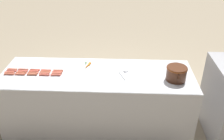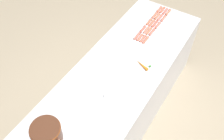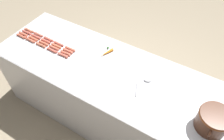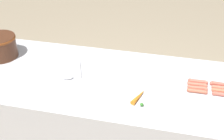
# 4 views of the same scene
# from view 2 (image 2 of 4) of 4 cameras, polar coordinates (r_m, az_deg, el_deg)

# --- Properties ---
(ground_plane) EXTENTS (20.00, 20.00, 0.00)m
(ground_plane) POSITION_cam_2_polar(r_m,az_deg,el_deg) (3.36, 1.53, -9.33)
(ground_plane) COLOR gray
(griddle_counter) EXTENTS (0.85, 2.49, 0.86)m
(griddle_counter) POSITION_cam_2_polar(r_m,az_deg,el_deg) (3.00, 1.69, -5.05)
(griddle_counter) COLOR #BCBCC1
(griddle_counter) RESTS_ON ground_plane
(hot_dog_0) EXTENTS (0.03, 0.14, 0.03)m
(hot_dog_0) POSITION_cam_2_polar(r_m,az_deg,el_deg) (3.42, 12.37, 12.41)
(hot_dog_0) COLOR #BF674B
(hot_dog_0) RESTS_ON griddle_counter
(hot_dog_1) EXTENTS (0.03, 0.14, 0.03)m
(hot_dog_1) POSITION_cam_2_polar(r_m,az_deg,el_deg) (3.31, 11.35, 11.17)
(hot_dog_1) COLOR #BF6551
(hot_dog_1) RESTS_ON griddle_counter
(hot_dog_2) EXTENTS (0.03, 0.14, 0.03)m
(hot_dog_2) POSITION_cam_2_polar(r_m,az_deg,el_deg) (3.19, 10.14, 9.76)
(hot_dog_2) COLOR #CC604E
(hot_dog_2) RESTS_ON griddle_counter
(hot_dog_3) EXTENTS (0.03, 0.14, 0.03)m
(hot_dog_3) POSITION_cam_2_polar(r_m,az_deg,el_deg) (3.08, 8.88, 8.34)
(hot_dog_3) COLOR #C05C4C
(hot_dog_3) RESTS_ON griddle_counter
(hot_dog_4) EXTENTS (0.03, 0.14, 0.03)m
(hot_dog_4) POSITION_cam_2_polar(r_m,az_deg,el_deg) (2.97, 7.50, 6.64)
(hot_dog_4) COLOR #BF6047
(hot_dog_4) RESTS_ON griddle_counter
(hot_dog_5) EXTENTS (0.03, 0.14, 0.03)m
(hot_dog_5) POSITION_cam_2_polar(r_m,az_deg,el_deg) (3.43, 11.72, 12.62)
(hot_dog_5) COLOR #C45D50
(hot_dog_5) RESTS_ON griddle_counter
(hot_dog_6) EXTENTS (0.03, 0.14, 0.03)m
(hot_dog_6) POSITION_cam_2_polar(r_m,az_deg,el_deg) (3.31, 10.61, 11.39)
(hot_dog_6) COLOR #CC5E4E
(hot_dog_6) RESTS_ON griddle_counter
(hot_dog_7) EXTENTS (0.03, 0.14, 0.03)m
(hot_dog_7) POSITION_cam_2_polar(r_m,az_deg,el_deg) (3.20, 9.48, 10.05)
(hot_dog_7) COLOR #CD5A48
(hot_dog_7) RESTS_ON griddle_counter
(hot_dog_8) EXTENTS (0.03, 0.14, 0.03)m
(hot_dog_8) POSITION_cam_2_polar(r_m,az_deg,el_deg) (3.09, 8.21, 8.59)
(hot_dog_8) COLOR #CE6849
(hot_dog_8) RESTS_ON griddle_counter
(hot_dog_9) EXTENTS (0.03, 0.14, 0.03)m
(hot_dog_9) POSITION_cam_2_polar(r_m,az_deg,el_deg) (2.98, 6.89, 6.93)
(hot_dog_9) COLOR #CE624D
(hot_dog_9) RESTS_ON griddle_counter
(hot_dog_10) EXTENTS (0.03, 0.14, 0.03)m
(hot_dog_10) POSITION_cam_2_polar(r_m,az_deg,el_deg) (3.44, 11.12, 12.94)
(hot_dog_10) COLOR #C56047
(hot_dog_10) RESTS_ON griddle_counter
(hot_dog_11) EXTENTS (0.03, 0.14, 0.03)m
(hot_dog_11) POSITION_cam_2_polar(r_m,az_deg,el_deg) (3.33, 10.00, 11.65)
(hot_dog_11) COLOR #CC684A
(hot_dog_11) RESTS_ON griddle_counter
(hot_dog_12) EXTENTS (0.03, 0.14, 0.03)m
(hot_dog_12) POSITION_cam_2_polar(r_m,az_deg,el_deg) (3.21, 8.83, 10.27)
(hot_dog_12) COLOR #C16248
(hot_dog_12) RESTS_ON griddle_counter
(hot_dog_13) EXTENTS (0.03, 0.14, 0.03)m
(hot_dog_13) POSITION_cam_2_polar(r_m,az_deg,el_deg) (3.11, 7.64, 8.84)
(hot_dog_13) COLOR #BF664F
(hot_dog_13) RESTS_ON griddle_counter
(hot_dog_14) EXTENTS (0.03, 0.14, 0.03)m
(hot_dog_14) POSITION_cam_2_polar(r_m,az_deg,el_deg) (2.99, 6.22, 7.21)
(hot_dog_14) COLOR #C0624C
(hot_dog_14) RESTS_ON griddle_counter
(hot_dog_15) EXTENTS (0.03, 0.14, 0.03)m
(hot_dog_15) POSITION_cam_2_polar(r_m,az_deg,el_deg) (3.45, 10.47, 13.10)
(hot_dog_15) COLOR #CA6249
(hot_dog_15) RESTS_ON griddle_counter
(hot_dog_16) EXTENTS (0.03, 0.14, 0.03)m
(hot_dog_16) POSITION_cam_2_polar(r_m,az_deg,el_deg) (3.34, 9.44, 11.91)
(hot_dog_16) COLOR #CD654B
(hot_dog_16) RESTS_ON griddle_counter
(hot_dog_17) EXTENTS (0.03, 0.14, 0.03)m
(hot_dog_17) POSITION_cam_2_polar(r_m,az_deg,el_deg) (3.22, 8.23, 10.54)
(hot_dog_17) COLOR #C46549
(hot_dog_17) RESTS_ON griddle_counter
(hot_dog_18) EXTENTS (0.03, 0.14, 0.03)m
(hot_dog_18) POSITION_cam_2_polar(r_m,az_deg,el_deg) (3.11, 6.87, 9.03)
(hot_dog_18) COLOR #C95948
(hot_dog_18) RESTS_ON griddle_counter
(hot_dog_19) EXTENTS (0.03, 0.14, 0.03)m
(hot_dog_19) POSITION_cam_2_polar(r_m,az_deg,el_deg) (3.01, 5.61, 7.52)
(hot_dog_19) COLOR #C85E4C
(hot_dog_19) RESTS_ON griddle_counter
(bean_pot) EXTENTS (0.32, 0.25, 0.18)m
(bean_pot) POSITION_cam_2_polar(r_m,az_deg,el_deg) (2.21, -14.33, -13.28)
(bean_pot) COLOR #472616
(bean_pot) RESTS_ON griddle_counter
(serving_spoon) EXTENTS (0.26, 0.14, 0.02)m
(serving_spoon) POSITION_cam_2_polar(r_m,az_deg,el_deg) (2.46, -1.92, -5.01)
(serving_spoon) COLOR #B7B7BC
(serving_spoon) RESTS_ON griddle_counter
(carrot) EXTENTS (0.18, 0.09, 0.03)m
(carrot) POSITION_cam_2_polar(r_m,az_deg,el_deg) (2.69, 6.76, 1.12)
(carrot) COLOR orange
(carrot) RESTS_ON griddle_counter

